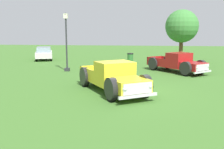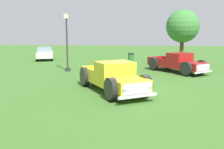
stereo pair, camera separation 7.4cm
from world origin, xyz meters
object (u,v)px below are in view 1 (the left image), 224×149
pickup_truck_behind_left (179,63)px  pickup_truck_foreground (115,78)px  trash_can (130,58)px  sedan_distant_a (44,53)px  oak_tree_east (182,26)px  lamp_post_far (66,41)px

pickup_truck_behind_left → pickup_truck_foreground: bearing=-120.7°
pickup_truck_foreground → trash_can: (0.21, 12.39, -0.29)m
sedan_distant_a → oak_tree_east: 14.43m
pickup_truck_foreground → trash_can: pickup_truck_foreground is taller
pickup_truck_behind_left → lamp_post_far: bearing=-178.6°
pickup_truck_behind_left → lamp_post_far: size_ratio=1.08×
lamp_post_far → oak_tree_east: size_ratio=0.88×
pickup_truck_foreground → pickup_truck_behind_left: bearing=59.3°
pickup_truck_behind_left → sedan_distant_a: size_ratio=1.09×
pickup_truck_behind_left → lamp_post_far: lamp_post_far is taller
sedan_distant_a → oak_tree_east: oak_tree_east is taller
pickup_truck_foreground → sedan_distant_a: bearing=122.7°
sedan_distant_a → pickup_truck_behind_left: bearing=-28.5°
pickup_truck_behind_left → oak_tree_east: bearing=81.3°
sedan_distant_a → trash_can: bearing=-10.6°
sedan_distant_a → trash_can: 9.47m
pickup_truck_behind_left → sedan_distant_a: (-13.22, 7.18, 0.00)m
lamp_post_far → trash_can: bearing=50.5°
pickup_truck_foreground → lamp_post_far: bearing=123.4°
pickup_truck_foreground → oak_tree_east: bearing=68.3°
trash_can → pickup_truck_foreground: bearing=-91.0°
trash_can → oak_tree_east: 5.63m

